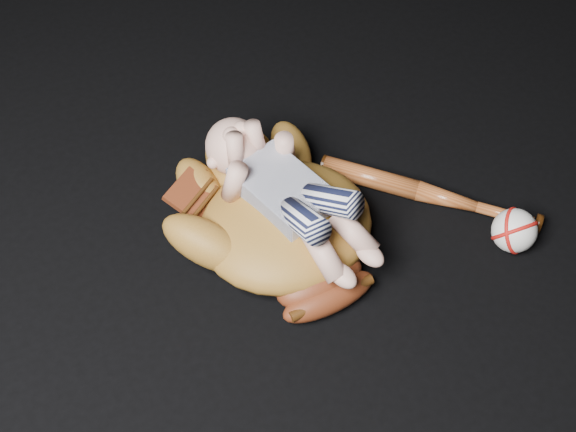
{
  "coord_description": "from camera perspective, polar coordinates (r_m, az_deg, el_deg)",
  "views": [
    {
      "loc": [
        -0.25,
        -0.52,
        1.0
      ],
      "look_at": [
        0.09,
        0.13,
        0.07
      ],
      "focal_mm": 45.0,
      "sensor_mm": 36.0,
      "label": 1
    }
  ],
  "objects": [
    {
      "name": "baseball_bat",
      "position": [
        1.31,
        11.14,
        1.72
      ],
      "size": [
        0.3,
        0.32,
        0.04
      ],
      "primitive_type": null,
      "rotation": [
        0.0,
        0.0,
        0.74
      ],
      "color": "brown",
      "rests_on": "ground"
    },
    {
      "name": "newborn_baby",
      "position": [
        1.15,
        0.51,
        1.69
      ],
      "size": [
        0.25,
        0.4,
        0.15
      ],
      "primitive_type": null,
      "rotation": [
        0.0,
        0.0,
        0.25
      ],
      "color": "#D79E8A",
      "rests_on": "baseball_glove"
    },
    {
      "name": "baseball_glove",
      "position": [
        1.19,
        -0.2,
        -0.23
      ],
      "size": [
        0.38,
        0.43,
        0.13
      ],
      "primitive_type": null,
      "rotation": [
        0.0,
        0.0,
        0.03
      ],
      "color": "brown",
      "rests_on": "ground"
    },
    {
      "name": "baseball",
      "position": [
        1.27,
        17.45,
        -1.11
      ],
      "size": [
        0.09,
        0.09,
        0.08
      ],
      "primitive_type": "sphere",
      "rotation": [
        0.0,
        0.0,
        0.26
      ],
      "color": "white",
      "rests_on": "ground"
    }
  ]
}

